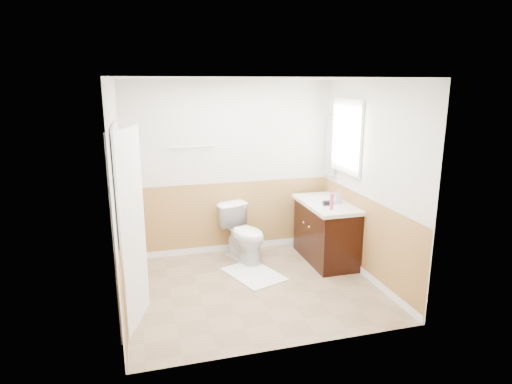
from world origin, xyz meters
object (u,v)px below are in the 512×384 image
object	(u,v)px
bath_mat	(254,274)
vanity_cabinet	(326,233)
toilet	(244,234)
soap_dispenser	(338,197)
lotion_bottle	(332,202)

from	to	relation	value
bath_mat	vanity_cabinet	distance (m)	1.20
bath_mat	vanity_cabinet	xyz separation A→B (m)	(1.12, 0.22, 0.39)
toilet	soap_dispenser	xyz separation A→B (m)	(1.24, -0.39, 0.55)
bath_mat	soap_dispenser	world-z (taller)	soap_dispenser
lotion_bottle	soap_dispenser	size ratio (longest dim) A/B	1.17
toilet	bath_mat	distance (m)	0.65
vanity_cabinet	soap_dispenser	world-z (taller)	soap_dispenser
bath_mat	toilet	bearing A→B (deg)	90.00
vanity_cabinet	soap_dispenser	distance (m)	0.56
toilet	vanity_cabinet	size ratio (longest dim) A/B	0.72
bath_mat	lotion_bottle	size ratio (longest dim) A/B	3.64
vanity_cabinet	soap_dispenser	xyz separation A→B (m)	(0.12, -0.09, 0.54)
soap_dispenser	toilet	bearing A→B (deg)	162.31
bath_mat	lotion_bottle	bearing A→B (deg)	-6.68
lotion_bottle	soap_dispenser	xyz separation A→B (m)	(0.22, 0.25, -0.02)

